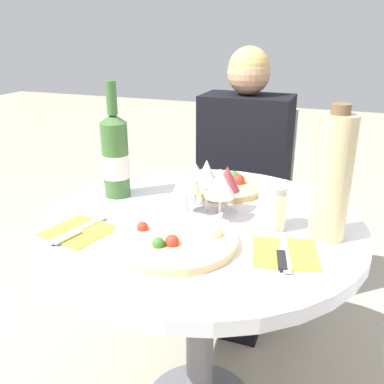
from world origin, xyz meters
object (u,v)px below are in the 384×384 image
object	(u,v)px
dining_table	(200,257)
chair_behind_diner	(246,209)
seated_diner	(238,204)
wine_bottle	(115,156)
tall_carafe	(333,178)
pizza_large	(174,240)

from	to	relation	value
dining_table	chair_behind_diner	size ratio (longest dim) A/B	1.03
chair_behind_diner	seated_diner	distance (m)	0.16
chair_behind_diner	wine_bottle	world-z (taller)	wine_bottle
wine_bottle	tall_carafe	size ratio (longest dim) A/B	1.05
chair_behind_diner	seated_diner	bearing A→B (deg)	90.00
dining_table	chair_behind_diner	distance (m)	0.77
chair_behind_diner	pizza_large	distance (m)	0.96
dining_table	seated_diner	bearing A→B (deg)	94.45
seated_diner	tall_carafe	world-z (taller)	seated_diner
dining_table	tall_carafe	distance (m)	0.43
chair_behind_diner	seated_diner	xyz separation A→B (m)	(-0.00, -0.14, 0.08)
dining_table	wine_bottle	xyz separation A→B (m)	(-0.31, 0.08, 0.25)
dining_table	wine_bottle	bearing A→B (deg)	165.81
chair_behind_diner	seated_diner	size ratio (longest dim) A/B	0.77
dining_table	wine_bottle	distance (m)	0.40
chair_behind_diner	tall_carafe	xyz separation A→B (m)	(0.38, -0.75, 0.44)
pizza_large	wine_bottle	distance (m)	0.40
seated_diner	wine_bottle	world-z (taller)	seated_diner
dining_table	tall_carafe	bearing A→B (deg)	1.48
seated_diner	tall_carafe	distance (m)	0.80
pizza_large	seated_diner	bearing A→B (deg)	92.75
dining_table	tall_carafe	xyz separation A→B (m)	(0.33, 0.01, 0.28)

